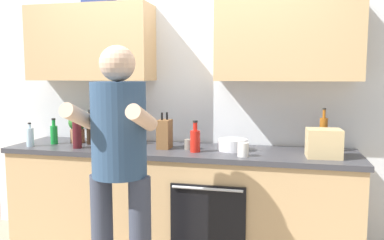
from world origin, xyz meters
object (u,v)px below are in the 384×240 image
(person_standing, at_px, (119,157))
(bottle_water, at_px, (30,137))
(bottle_juice, at_px, (129,128))
(cup_tea, at_px, (111,142))
(bottle_syrup, at_px, (323,134))
(bottle_hotsauce, at_px, (195,140))
(mixing_bowl, at_px, (233,145))
(bottle_wine, at_px, (77,131))
(cup_stoneware, at_px, (190,144))
(bottle_soy, at_px, (91,130))
(cup_coffee, at_px, (243,149))
(grocery_bag_bread, at_px, (324,143))
(knife_block, at_px, (165,134))
(potted_herb, at_px, (77,127))
(bottle_soda, at_px, (54,134))
(bottle_vinegar, at_px, (123,133))

(person_standing, xyz_separation_m, bottle_water, (-1.08, 0.63, -0.01))
(bottle_juice, bearing_deg, cup_tea, -107.79)
(bottle_water, height_order, bottle_syrup, bottle_syrup)
(bottle_juice, bearing_deg, bottle_water, -153.86)
(bottle_hotsauce, distance_m, mixing_bowl, 0.31)
(person_standing, distance_m, bottle_wine, 0.92)
(cup_tea, bearing_deg, cup_stoneware, 2.45)
(bottle_wine, bearing_deg, bottle_soy, 84.76)
(bottle_syrup, xyz_separation_m, cup_coffee, (-0.59, -0.31, -0.09))
(grocery_bag_bread, bearing_deg, person_standing, -150.22)
(bottle_juice, bearing_deg, bottle_syrup, -1.93)
(knife_block, relative_size, potted_herb, 1.15)
(bottle_wine, distance_m, knife_block, 0.72)
(bottle_wine, xyz_separation_m, cup_coffee, (1.36, -0.02, -0.09))
(bottle_soda, height_order, cup_coffee, bottle_soda)
(bottle_juice, height_order, cup_stoneware, bottle_juice)
(bottle_syrup, relative_size, cup_tea, 4.19)
(person_standing, height_order, bottle_hotsauce, person_standing)
(person_standing, bearing_deg, bottle_soy, 126.76)
(bottle_juice, height_order, bottle_vinegar, bottle_juice)
(bottle_wine, distance_m, cup_stoneware, 0.93)
(cup_stoneware, bearing_deg, knife_block, -179.03)
(cup_coffee, xyz_separation_m, mixing_bowl, (-0.11, 0.22, -0.01))
(bottle_soy, xyz_separation_m, cup_coffee, (1.34, -0.22, -0.07))
(bottle_vinegar, bearing_deg, cup_stoneware, -6.50)
(bottle_soy, relative_size, grocery_bag_bread, 1.23)
(bottle_soy, bearing_deg, grocery_bag_bread, -3.66)
(bottle_vinegar, distance_m, cup_stoneware, 0.61)
(bottle_wine, xyz_separation_m, cup_tea, (0.24, 0.13, -0.10))
(bottle_soda, xyz_separation_m, cup_tea, (0.54, -0.00, -0.05))
(potted_herb, relative_size, grocery_bag_bread, 1.05)
(cup_tea, distance_m, cup_coffee, 1.13)
(bottle_hotsauce, distance_m, bottle_soy, 0.97)
(bottle_water, distance_m, bottle_juice, 0.82)
(bottle_vinegar, distance_m, cup_coffee, 1.08)
(bottle_soy, bearing_deg, bottle_soda, -167.76)
(bottle_juice, bearing_deg, mixing_bowl, -8.61)
(bottle_hotsauce, relative_size, bottle_water, 1.23)
(mixing_bowl, bearing_deg, bottle_syrup, 7.21)
(mixing_bowl, height_order, grocery_bag_bread, grocery_bag_bread)
(person_standing, height_order, cup_stoneware, person_standing)
(cup_tea, height_order, cup_coffee, cup_coffee)
(bottle_vinegar, relative_size, cup_stoneware, 3.01)
(bottle_wine, bearing_deg, person_standing, -44.65)
(bottle_syrup, height_order, knife_block, bottle_syrup)
(bottle_wine, distance_m, potted_herb, 0.28)
(bottle_water, xyz_separation_m, bottle_soda, (0.13, 0.15, 0.01))
(bottle_vinegar, distance_m, knife_block, 0.40)
(cup_stoneware, relative_size, potted_herb, 0.33)
(grocery_bag_bread, bearing_deg, bottle_syrup, 86.05)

